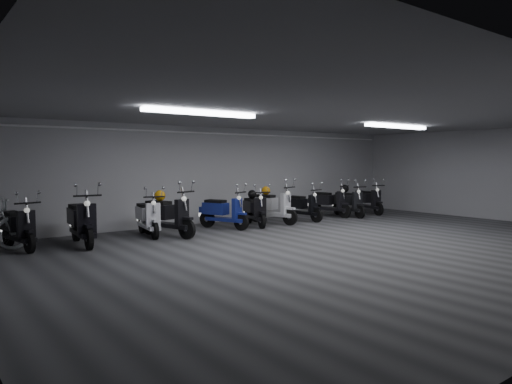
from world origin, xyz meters
TOP-DOWN VIEW (x-y plane):
  - floor at (0.00, 0.00)m, footprint 14.00×10.00m
  - ceiling at (0.00, 0.00)m, footprint 14.00×10.00m
  - back_wall at (0.00, 5.00)m, footprint 14.00×0.01m
  - right_wall at (7.00, 0.00)m, footprint 0.01×10.00m
  - fluor_strip_left at (-3.00, 1.00)m, footprint 2.40×0.18m
  - fluor_strip_right at (3.00, 1.00)m, footprint 2.40×0.18m
  - conduit at (0.00, 4.92)m, footprint 13.60×0.05m
  - scooter_0 at (-5.74, 3.78)m, footprint 0.84×1.74m
  - scooter_1 at (-4.54, 3.50)m, footprint 0.77×1.91m
  - scooter_2 at (-2.89, 3.77)m, footprint 0.79×1.72m
  - scooter_3 at (-2.54, 3.42)m, footprint 1.17×1.94m
  - scooter_4 at (-0.76, 3.69)m, footprint 1.13×1.76m
  - scooter_5 at (0.24, 3.64)m, footprint 0.99×1.71m
  - scooter_6 at (0.96, 3.73)m, footprint 1.06×1.88m
  - scooter_7 at (2.09, 3.67)m, footprint 0.70×1.65m
  - scooter_8 at (3.46, 3.88)m, footprint 0.90×1.77m
  - scooter_9 at (3.99, 3.53)m, footprint 0.82×1.73m
  - scooter_10 at (5.12, 3.67)m, footprint 0.91×1.75m
  - helmet_0 at (-2.62, 3.66)m, footprint 0.27×0.27m
  - helmet_1 at (0.31, 3.85)m, footprint 0.25×0.25m
  - helmet_2 at (0.89, 3.97)m, footprint 0.25×0.25m
  - helmet_3 at (4.03, 3.75)m, footprint 0.27×0.27m

SIDE VIEW (x-z plane):
  - floor at x=0.00m, z-range -0.01..0.00m
  - scooter_7 at x=2.09m, z-range 0.00..1.19m
  - scooter_5 at x=0.24m, z-range 0.00..1.21m
  - scooter_9 at x=3.99m, z-range 0.00..1.24m
  - scooter_2 at x=-2.89m, z-range 0.00..1.24m
  - scooter_10 at x=5.12m, z-range 0.00..1.24m
  - scooter_0 at x=-5.74m, z-range 0.00..1.24m
  - scooter_4 at x=-0.76m, z-range 0.00..1.24m
  - scooter_8 at x=3.46m, z-range 0.00..1.26m
  - scooter_6 at x=0.96m, z-range 0.00..1.33m
  - scooter_3 at x=-2.54m, z-range 0.00..1.37m
  - scooter_1 at x=-4.54m, z-range 0.00..1.39m
  - helmet_1 at x=0.31m, z-range 0.75..1.00m
  - helmet_3 at x=4.03m, z-range 0.77..1.04m
  - helmet_2 at x=0.89m, z-range 0.83..1.08m
  - helmet_0 at x=-2.62m, z-range 0.85..1.12m
  - back_wall at x=0.00m, z-range 0.00..2.80m
  - right_wall at x=7.00m, z-range 0.00..2.80m
  - conduit at x=0.00m, z-range 2.59..2.65m
  - fluor_strip_left at x=-3.00m, z-range 2.70..2.78m
  - fluor_strip_right at x=3.00m, z-range 2.70..2.78m
  - ceiling at x=0.00m, z-range 2.80..2.81m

